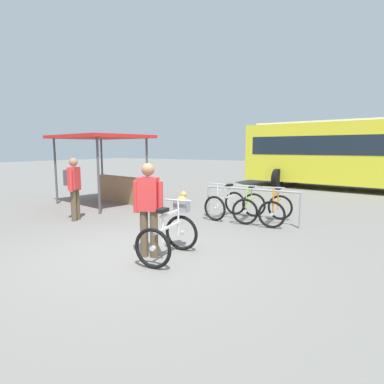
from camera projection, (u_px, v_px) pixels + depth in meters
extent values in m
plane|color=slate|center=(140.00, 255.00, 5.75)|extent=(80.00, 80.00, 0.00)
cylinder|color=#99999E|center=(209.00, 202.00, 8.82)|extent=(0.06, 0.06, 0.85)
cylinder|color=#99999E|center=(300.00, 211.00, 7.58)|extent=(0.06, 0.06, 0.85)
cylinder|color=#99999E|center=(251.00, 189.00, 8.14)|extent=(2.45, 0.12, 0.05)
torus|color=black|center=(235.00, 203.00, 9.17)|extent=(0.66, 0.14, 0.66)
cylinder|color=#B7B7BC|center=(235.00, 203.00, 9.17)|extent=(0.09, 0.07, 0.08)
torus|color=black|center=(215.00, 208.00, 8.38)|extent=(0.66, 0.14, 0.66)
cylinder|color=#B7B7BC|center=(215.00, 208.00, 8.38)|extent=(0.09, 0.07, 0.08)
cube|color=silver|center=(225.00, 197.00, 8.74)|extent=(0.13, 0.92, 0.04)
cube|color=silver|center=(224.00, 189.00, 8.67)|extent=(0.10, 0.61, 0.04)
cylinder|color=silver|center=(229.00, 195.00, 8.88)|extent=(0.03, 0.03, 0.55)
cube|color=black|center=(229.00, 185.00, 8.84)|extent=(0.14, 0.25, 0.06)
cylinder|color=silver|center=(218.00, 196.00, 8.43)|extent=(0.03, 0.03, 0.63)
cylinder|color=#B7B7BC|center=(218.00, 184.00, 8.39)|extent=(0.52, 0.08, 0.03)
torus|color=black|center=(254.00, 205.00, 8.88)|extent=(0.66, 0.18, 0.66)
cylinder|color=#B7B7BC|center=(254.00, 205.00, 8.88)|extent=(0.09, 0.07, 0.08)
torus|color=black|center=(245.00, 212.00, 7.95)|extent=(0.66, 0.18, 0.66)
cylinder|color=#B7B7BC|center=(245.00, 212.00, 7.95)|extent=(0.09, 0.07, 0.08)
cube|color=#9ED14C|center=(250.00, 200.00, 8.39)|extent=(0.19, 0.91, 0.04)
cube|color=#9ED14C|center=(250.00, 191.00, 8.31)|extent=(0.14, 0.61, 0.04)
cylinder|color=#9ED14C|center=(251.00, 197.00, 8.55)|extent=(0.03, 0.03, 0.55)
cube|color=black|center=(252.00, 186.00, 8.51)|extent=(0.16, 0.26, 0.06)
cylinder|color=#9ED14C|center=(246.00, 198.00, 8.02)|extent=(0.03, 0.03, 0.63)
cylinder|color=#B7B7BC|center=(247.00, 186.00, 7.98)|extent=(0.52, 0.11, 0.03)
torus|color=black|center=(280.00, 207.00, 8.52)|extent=(0.66, 0.13, 0.66)
cylinder|color=#B7B7BC|center=(280.00, 207.00, 8.52)|extent=(0.09, 0.07, 0.08)
torus|color=black|center=(272.00, 214.00, 7.61)|extent=(0.66, 0.13, 0.66)
cylinder|color=#B7B7BC|center=(272.00, 214.00, 7.61)|extent=(0.09, 0.07, 0.08)
cube|color=orange|center=(276.00, 202.00, 8.03)|extent=(0.14, 0.92, 0.04)
cube|color=orange|center=(276.00, 193.00, 7.96)|extent=(0.10, 0.61, 0.04)
cylinder|color=orange|center=(278.00, 199.00, 8.19)|extent=(0.03, 0.03, 0.55)
cube|color=black|center=(278.00, 188.00, 8.15)|extent=(0.15, 0.25, 0.06)
cylinder|color=orange|center=(273.00, 201.00, 7.68)|extent=(0.03, 0.03, 0.63)
cylinder|color=#B7B7BC|center=(274.00, 188.00, 7.63)|extent=(0.52, 0.08, 0.03)
torus|color=black|center=(153.00, 248.00, 5.05)|extent=(0.66, 0.15, 0.66)
cylinder|color=#B7B7BC|center=(153.00, 248.00, 5.05)|extent=(0.09, 0.07, 0.08)
torus|color=black|center=(181.00, 233.00, 5.97)|extent=(0.66, 0.15, 0.66)
cylinder|color=#B7B7BC|center=(181.00, 233.00, 5.97)|extent=(0.09, 0.07, 0.08)
cube|color=silver|center=(168.00, 227.00, 5.48)|extent=(0.17, 0.91, 0.04)
cube|color=silver|center=(169.00, 214.00, 5.49)|extent=(0.12, 0.61, 0.04)
cylinder|color=silver|center=(163.00, 227.00, 5.30)|extent=(0.03, 0.03, 0.55)
cube|color=black|center=(163.00, 210.00, 5.27)|extent=(0.15, 0.25, 0.06)
cylinder|color=silver|center=(178.00, 218.00, 5.81)|extent=(0.03, 0.03, 0.63)
cylinder|color=#B7B7BC|center=(178.00, 200.00, 5.77)|extent=(0.52, 0.10, 0.03)
cube|color=gray|center=(182.00, 206.00, 5.92)|extent=(0.29, 0.23, 0.22)
ellipsoid|color=tan|center=(182.00, 200.00, 5.90)|extent=(0.20, 0.18, 0.16)
sphere|color=tan|center=(184.00, 194.00, 5.96)|extent=(0.11, 0.11, 0.11)
cylinder|color=brown|center=(154.00, 234.00, 5.58)|extent=(0.14, 0.14, 0.82)
cylinder|color=brown|center=(144.00, 234.00, 5.61)|extent=(0.14, 0.14, 0.82)
cube|color=red|center=(148.00, 194.00, 5.50)|extent=(0.39, 0.31, 0.58)
cylinder|color=red|center=(160.00, 198.00, 5.44)|extent=(0.09, 0.09, 0.55)
cylinder|color=red|center=(136.00, 197.00, 5.53)|extent=(0.09, 0.09, 0.55)
sphere|color=#9E7051|center=(148.00, 170.00, 5.44)|extent=(0.22, 0.22, 0.22)
cylinder|color=brown|center=(77.00, 204.00, 8.53)|extent=(0.14, 0.14, 0.82)
cylinder|color=brown|center=(74.00, 205.00, 8.35)|extent=(0.14, 0.14, 0.82)
cube|color=red|center=(74.00, 178.00, 8.34)|extent=(0.33, 0.39, 0.58)
cylinder|color=red|center=(79.00, 179.00, 8.56)|extent=(0.09, 0.09, 0.55)
cylinder|color=red|center=(71.00, 181.00, 8.13)|extent=(0.09, 0.09, 0.55)
sphere|color=#9E7051|center=(73.00, 162.00, 8.29)|extent=(0.22, 0.22, 0.22)
cube|color=#3F3F44|center=(68.00, 177.00, 8.36)|extent=(0.24, 0.29, 0.40)
cube|color=yellow|center=(360.00, 153.00, 14.14)|extent=(10.20, 3.47, 2.70)
cube|color=#19232D|center=(361.00, 145.00, 14.10)|extent=(9.40, 3.41, 0.84)
cube|color=silver|center=(362.00, 121.00, 13.95)|extent=(9.18, 3.13, 0.08)
cylinder|color=black|center=(277.00, 178.00, 15.32)|extent=(0.34, 0.92, 0.90)
cylinder|color=black|center=(296.00, 175.00, 17.27)|extent=(0.34, 0.92, 0.90)
cylinder|color=#4C4C51|center=(102.00, 169.00, 12.18)|extent=(0.07, 0.07, 2.20)
cylinder|color=#4C4C51|center=(147.00, 172.00, 10.47)|extent=(0.07, 0.07, 2.20)
cylinder|color=#4C4C51|center=(56.00, 172.00, 10.84)|extent=(0.07, 0.07, 2.20)
cylinder|color=#4C4C51|center=(98.00, 176.00, 9.13)|extent=(0.07, 0.07, 2.20)
cube|color=red|center=(99.00, 137.00, 10.50)|extent=(3.43, 2.77, 0.10)
cube|color=olive|center=(120.00, 189.00, 11.30)|extent=(2.36, 0.67, 0.90)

